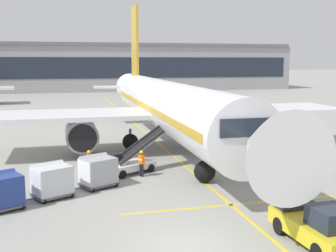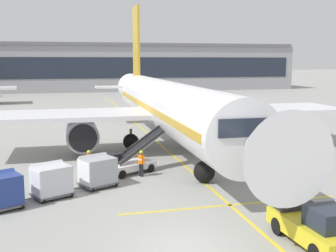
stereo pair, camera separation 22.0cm
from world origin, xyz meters
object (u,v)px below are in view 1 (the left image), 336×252
at_px(baggage_cart_lead, 98,171).
at_px(ground_crew_by_carts, 141,162).
at_px(safety_cone_engine_keepout, 90,158).
at_px(baggage_cart_second, 52,180).
at_px(belt_loader, 133,160).
at_px(pushback_tug, 319,226).
at_px(baggage_cart_third, 1,191).
at_px(ground_crew_by_loader, 89,161).
at_px(ground_crew_marshaller, 92,169).
at_px(parked_airplane, 167,106).
at_px(safety_cone_wingtip, 89,152).

relative_size(baggage_cart_lead, ground_crew_by_carts, 1.60).
bearing_deg(safety_cone_engine_keepout, baggage_cart_second, -108.09).
distance_m(belt_loader, pushback_tug, 14.25).
relative_size(baggage_cart_third, ground_crew_by_loader, 1.60).
bearing_deg(ground_crew_marshaller, ground_crew_by_carts, 19.36).
xyz_separation_m(baggage_cart_lead, ground_crew_marshaller, (-0.33, 0.44, -0.00)).
xyz_separation_m(belt_loader, ground_crew_by_loader, (-2.92, -0.27, 0.12)).
distance_m(belt_loader, baggage_cart_third, 9.43).
height_order(baggage_cart_second, ground_crew_by_carts, baggage_cart_second).
xyz_separation_m(belt_loader, safety_cone_engine_keepout, (-2.65, 3.70, -0.56)).
distance_m(baggage_cart_third, ground_crew_by_carts, 9.14).
xyz_separation_m(parked_airplane, belt_loader, (-4.04, -6.51, -2.82)).
bearing_deg(baggage_cart_third, belt_loader, 35.47).
relative_size(parked_airplane, ground_crew_marshaller, 23.60).
distance_m(parked_airplane, ground_crew_by_carts, 8.92).
bearing_deg(ground_crew_by_carts, baggage_cart_lead, -151.67).
xyz_separation_m(baggage_cart_third, pushback_tug, (13.20, -7.66, -0.17)).
relative_size(baggage_cart_second, ground_crew_marshaller, 1.60).
height_order(ground_crew_by_loader, safety_cone_wingtip, ground_crew_by_loader).
bearing_deg(safety_cone_wingtip, safety_cone_engine_keepout, -93.12).
bearing_deg(baggage_cart_second, ground_crew_marshaller, 38.40).
height_order(baggage_cart_third, pushback_tug, baggage_cart_third).
xyz_separation_m(baggage_cart_third, ground_crew_by_carts, (8.06, 4.31, -0.00)).
xyz_separation_m(baggage_cart_lead, baggage_cart_third, (-5.10, -2.72, 0.00)).
bearing_deg(baggage_cart_third, baggage_cart_second, 28.37).
bearing_deg(ground_crew_by_carts, pushback_tug, -66.76).
distance_m(baggage_cart_third, safety_cone_engine_keepout, 10.48).
distance_m(parked_airplane, belt_loader, 8.17).
height_order(ground_crew_by_loader, ground_crew_by_carts, same).
height_order(baggage_cart_lead, ground_crew_marshaller, baggage_cart_lead).
height_order(parked_airplane, ground_crew_marshaller, parked_airplane).
bearing_deg(ground_crew_by_loader, safety_cone_wingtip, 86.31).
distance_m(ground_crew_by_carts, ground_crew_marshaller, 3.49).
distance_m(pushback_tug, safety_cone_engine_keepout, 18.72).
bearing_deg(baggage_cart_lead, safety_cone_engine_keepout, 90.65).
xyz_separation_m(ground_crew_by_loader, ground_crew_marshaller, (0.01, -2.04, 0.00)).
xyz_separation_m(parked_airplane, safety_cone_engine_keepout, (-6.69, -2.81, -3.39)).
bearing_deg(ground_crew_marshaller, safety_cone_wingtip, 87.39).
bearing_deg(baggage_cart_third, ground_crew_by_loader, 47.57).
xyz_separation_m(baggage_cart_second, ground_crew_marshaller, (2.30, 1.83, -0.00)).
relative_size(baggage_cart_lead, baggage_cart_third, 1.00).
bearing_deg(baggage_cart_third, ground_crew_by_carts, 28.16).
distance_m(pushback_tug, ground_crew_by_loader, 15.39).
bearing_deg(ground_crew_by_carts, ground_crew_by_loader, 164.94).
distance_m(ground_crew_marshaller, safety_cone_engine_keepout, 6.06).
height_order(baggage_cart_lead, ground_crew_by_loader, baggage_cart_lead).
distance_m(baggage_cart_third, ground_crew_by_loader, 7.05).
bearing_deg(safety_cone_wingtip, baggage_cart_lead, -90.14).
xyz_separation_m(baggage_cart_lead, pushback_tug, (8.10, -10.38, -0.17)).
relative_size(belt_loader, ground_crew_by_loader, 2.99).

